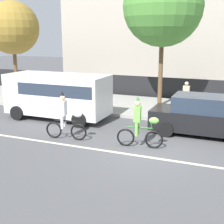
# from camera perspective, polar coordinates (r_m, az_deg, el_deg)

# --- Properties ---
(ground_plane) EXTENTS (80.00, 80.00, 0.00)m
(ground_plane) POSITION_cam_1_polar(r_m,az_deg,el_deg) (11.25, 6.27, -7.17)
(ground_plane) COLOR #4C4C4F
(road_centre_line) EXTENTS (36.00, 0.14, 0.01)m
(road_centre_line) POSITION_cam_1_polar(r_m,az_deg,el_deg) (10.80, 5.52, -8.05)
(road_centre_line) COLOR beige
(road_centre_line) RESTS_ON ground
(sidewalk_curb) EXTENTS (60.00, 5.00, 0.15)m
(sidewalk_curb) POSITION_cam_1_polar(r_m,az_deg,el_deg) (17.31, 12.30, 0.40)
(sidewalk_curb) COLOR #9E9B93
(sidewalk_curb) RESTS_ON ground
(fence_line) EXTENTS (40.00, 0.08, 1.40)m
(fence_line) POSITION_cam_1_polar(r_m,az_deg,el_deg) (20.00, 13.89, 3.94)
(fence_line) COLOR black
(fence_line) RESTS_ON ground
(parade_cyclist_zebra) EXTENTS (1.72, 0.51, 1.92)m
(parade_cyclist_zebra) POSITION_cam_1_polar(r_m,az_deg,el_deg) (12.35, -8.41, -1.21)
(parade_cyclist_zebra) COLOR black
(parade_cyclist_zebra) RESTS_ON ground
(parade_cyclist_lime) EXTENTS (1.71, 0.52, 1.92)m
(parade_cyclist_lime) POSITION_cam_1_polar(r_m,az_deg,el_deg) (11.38, 5.20, -2.43)
(parade_cyclist_lime) COLOR black
(parade_cyclist_lime) RESTS_ON ground
(parked_van_white) EXTENTS (5.00, 2.22, 2.18)m
(parked_van_white) POSITION_cam_1_polar(r_m,az_deg,el_deg) (15.38, -9.68, 3.42)
(parked_van_white) COLOR white
(parked_van_white) RESTS_ON ground
(parked_car_black) EXTENTS (4.10, 1.92, 1.64)m
(parked_car_black) POSITION_cam_1_polar(r_m,az_deg,el_deg) (13.34, 15.97, -0.74)
(parked_car_black) COLOR black
(parked_car_black) RESTS_ON ground
(street_tree_near_lamp) EXTENTS (3.43, 3.43, 6.04)m
(street_tree_near_lamp) POSITION_cam_1_polar(r_m,az_deg,el_deg) (21.92, -17.72, 14.44)
(street_tree_near_lamp) COLOR brown
(street_tree_near_lamp) RESTS_ON sidewalk_curb
(street_tree_far_corner) EXTENTS (4.24, 4.24, 7.47)m
(street_tree_far_corner) POSITION_cam_1_polar(r_m,az_deg,el_deg) (17.45, 9.31, 18.54)
(street_tree_far_corner) COLOR brown
(street_tree_far_corner) RESTS_ON sidewalk_curb
(pedestrian_onlooker) EXTENTS (0.32, 0.20, 1.62)m
(pedestrian_onlooker) POSITION_cam_1_polar(r_m,az_deg,el_deg) (16.11, 13.37, 2.75)
(pedestrian_onlooker) COLOR #33333D
(pedestrian_onlooker) RESTS_ON sidewalk_curb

